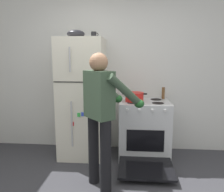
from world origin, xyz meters
TOP-DOWN VIEW (x-y plane):
  - kitchen_wall_back at (0.00, 1.95)m, footprint 6.00×0.10m
  - refrigerator at (-0.47, 1.57)m, footprint 0.68×0.72m
  - stove_range at (0.49, 1.55)m, footprint 0.76×1.21m
  - person_cook at (-0.05, 0.68)m, footprint 0.72×0.74m
  - red_pot at (0.33, 1.52)m, footprint 0.37×0.27m
  - coffee_mug at (-0.29, 1.62)m, footprint 0.11×0.08m
  - pepper_mill at (0.79, 1.77)m, footprint 0.05×0.05m
  - mixing_bowl at (-0.55, 1.57)m, footprint 0.26×0.26m

SIDE VIEW (x-z plane):
  - stove_range at x=0.49m, z-range -0.01..0.88m
  - refrigerator at x=-0.47m, z-range 0.00..1.83m
  - red_pot at x=0.33m, z-range 0.89..1.02m
  - person_cook at x=-0.05m, z-range 0.16..1.76m
  - pepper_mill at x=0.79m, z-range 0.89..1.07m
  - kitchen_wall_back at x=0.00m, z-range 0.00..2.70m
  - coffee_mug at x=-0.29m, z-range 1.83..1.92m
  - mixing_bowl at x=-0.55m, z-range 1.83..1.95m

